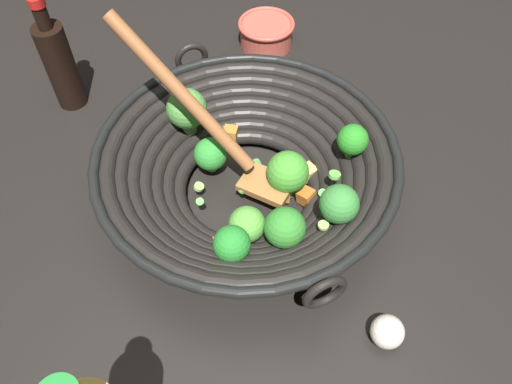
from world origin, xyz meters
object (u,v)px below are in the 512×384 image
(prep_bowl, at_px, (266,33))
(soy_sauce_bottle, at_px, (60,64))
(wok, at_px, (247,169))
(garlic_bulb, at_px, (387,332))

(prep_bowl, bearing_deg, soy_sauce_bottle, -74.13)
(wok, xyz_separation_m, prep_bowl, (-0.34, 0.09, -0.04))
(wok, bearing_deg, prep_bowl, 165.61)
(wok, bearing_deg, garlic_bulb, 28.36)
(soy_sauce_bottle, xyz_separation_m, garlic_bulb, (0.48, 0.39, -0.06))
(wok, height_order, soy_sauce_bottle, wok)
(prep_bowl, relative_size, garlic_bulb, 2.54)
(soy_sauce_bottle, distance_m, garlic_bulb, 0.62)
(soy_sauce_bottle, height_order, garlic_bulb, soy_sauce_bottle)
(soy_sauce_bottle, height_order, prep_bowl, soy_sauce_bottle)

